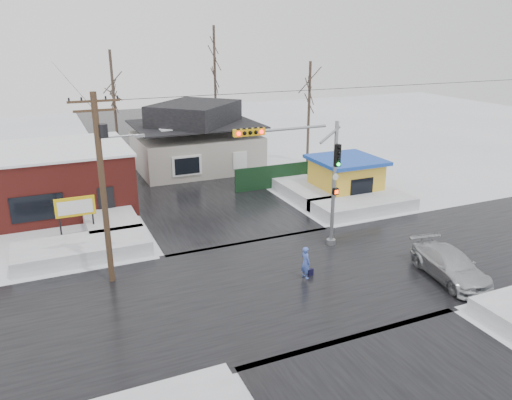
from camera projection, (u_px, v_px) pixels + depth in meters
name	position (u px, v px, depth m)	size (l,w,h in m)	color
ground	(293.00, 281.00, 24.10)	(120.00, 120.00, 0.00)	white
road_ns	(293.00, 280.00, 24.10)	(10.00, 120.00, 0.02)	black
road_ew	(293.00, 280.00, 24.10)	(120.00, 10.00, 0.02)	black
snowbank_nw	(83.00, 249.00, 26.61)	(7.00, 3.00, 0.80)	white
snowbank_ne	(363.00, 205.00, 33.47)	(7.00, 3.00, 0.80)	white
snowbank_nside_w	(108.00, 214.00, 31.71)	(3.00, 8.00, 0.80)	white
snowbank_nside_e	(301.00, 188.00, 37.04)	(3.00, 8.00, 0.80)	white
traffic_signal	(310.00, 170.00, 26.14)	(6.05, 0.68, 7.00)	gray
utility_pole	(104.00, 179.00, 22.47)	(3.15, 0.44, 9.00)	#382619
brick_building	(35.00, 180.00, 33.11)	(12.20, 8.20, 4.12)	maroon
marquee_sign	(75.00, 208.00, 28.29)	(2.20, 0.21, 2.55)	black
house	(196.00, 139.00, 43.10)	(10.40, 8.40, 5.76)	#ADA79C
kiosk	(346.00, 177.00, 35.92)	(4.60, 4.60, 2.88)	yellow
fence	(283.00, 175.00, 38.43)	(8.00, 0.12, 1.80)	black
tree_far_left	(112.00, 74.00, 42.57)	(3.00, 3.00, 10.00)	#332821
tree_far_mid	(214.00, 52.00, 47.60)	(3.00, 3.00, 12.00)	#332821
tree_far_right	(310.00, 83.00, 43.72)	(3.00, 3.00, 9.00)	#332821
pedestrian	(306.00, 263.00, 24.11)	(0.59, 0.39, 1.63)	#4662C5
car	(450.00, 265.00, 24.10)	(1.96, 4.83, 1.40)	#B3B7BB
shopping_bag	(311.00, 273.00, 24.52)	(0.28, 0.12, 0.35)	black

